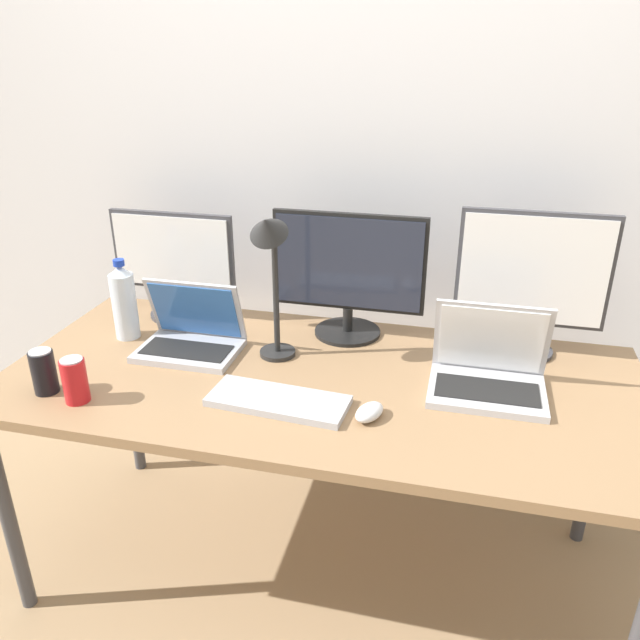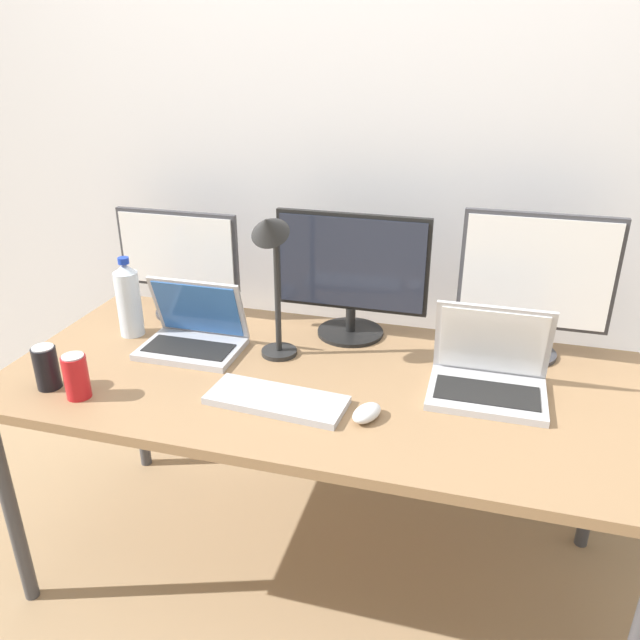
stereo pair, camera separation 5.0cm
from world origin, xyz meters
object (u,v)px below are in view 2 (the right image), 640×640
monitor_right (535,281)px  desk_lamp (271,258)px  laptop_secondary (489,373)px  mouse_by_keyboard (367,413)px  keyboard_main (277,400)px  water_bottle (129,300)px  monitor_left (179,260)px  monitor_center (351,273)px  soda_can_by_laptop (46,367)px  laptop_silver (194,333)px  soda_can_near_keyboard (76,376)px  work_desk (320,393)px

monitor_right → desk_lamp: size_ratio=0.93×
laptop_secondary → mouse_by_keyboard: (-0.29, -0.23, -0.04)m
laptop_secondary → mouse_by_keyboard: laptop_secondary is taller
keyboard_main → water_bottle: (-0.60, 0.28, 0.11)m
desk_lamp → monitor_left: bearing=149.6°
monitor_left → desk_lamp: bearing=-30.4°
monitor_center → soda_can_by_laptop: size_ratio=3.89×
monitor_left → keyboard_main: (0.52, -0.49, -0.19)m
laptop_silver → desk_lamp: 0.39m
keyboard_main → soda_can_near_keyboard: 0.54m
soda_can_near_keyboard → monitor_center: bearing=43.3°
monitor_right → laptop_silver: (-1.00, -0.23, -0.19)m
work_desk → soda_can_by_laptop: bearing=-160.0°
mouse_by_keyboard → desk_lamp: 0.52m
laptop_silver → soda_can_by_laptop: laptop_silver is taller
work_desk → laptop_secondary: bearing=5.5°
water_bottle → soda_can_by_laptop: (-0.04, -0.37, -0.06)m
work_desk → monitor_center: (0.02, 0.30, 0.27)m
work_desk → keyboard_main: keyboard_main is taller
monitor_left → laptop_silver: monitor_left is taller
keyboard_main → water_bottle: bearing=159.1°
water_bottle → desk_lamp: size_ratio=0.55×
laptop_secondary → soda_can_near_keyboard: (-1.07, -0.33, 0.01)m
mouse_by_keyboard → work_desk: bearing=156.1°
work_desk → water_bottle: 0.71m
monitor_left → soda_can_near_keyboard: 0.61m
monitor_left → water_bottle: (-0.08, -0.20, -0.08)m
desk_lamp → mouse_by_keyboard: bearing=-35.9°
laptop_silver → soda_can_near_keyboard: size_ratio=2.43×
monitor_center → laptop_silver: 0.53m
monitor_center → mouse_by_keyboard: (0.16, -0.49, -0.20)m
monitor_left → desk_lamp: 0.52m
keyboard_main → monitor_center: bearing=83.4°
work_desk → monitor_right: monitor_right is taller
monitor_right → soda_can_near_keyboard: monitor_right is taller
keyboard_main → desk_lamp: (-0.09, 0.23, 0.32)m
soda_can_by_laptop → soda_can_near_keyboard: bearing=-11.4°
monitor_center → water_bottle: (-0.69, -0.19, -0.09)m
monitor_right → soda_can_by_laptop: monitor_right is taller
laptop_secondary → keyboard_main: laptop_secondary is taller
laptop_secondary → desk_lamp: (-0.63, 0.02, 0.27)m
laptop_secondary → desk_lamp: size_ratio=0.65×
monitor_center → laptop_secondary: 0.54m
soda_can_near_keyboard → desk_lamp: bearing=37.9°
water_bottle → desk_lamp: (0.51, -0.05, 0.21)m
soda_can_near_keyboard → soda_can_by_laptop: 0.11m
mouse_by_keyboard → soda_can_near_keyboard: soda_can_near_keyboard is taller
laptop_secondary → keyboard_main: size_ratio=0.84×
monitor_right → laptop_silver: 1.05m
laptop_secondary → keyboard_main: (-0.54, -0.22, -0.05)m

